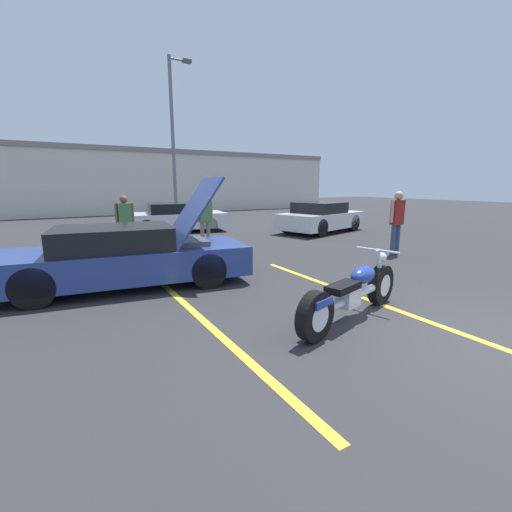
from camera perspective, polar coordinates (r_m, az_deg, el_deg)
The scene contains 12 objects.
ground_plane at distance 5.33m, azimuth 36.66°, elevation -12.31°, with size 80.00×80.00×0.00m, color #2D2D30.
parking_stripe_foreground at distance 5.04m, azimuth -8.02°, elevation -11.25°, with size 0.12×5.43×0.01m, color yellow.
parking_stripe_middle at distance 6.57m, azimuth 15.58°, elevation -6.04°, with size 0.12×5.43×0.01m, color yellow.
far_building at distance 26.51m, azimuth -20.70°, elevation 11.85°, with size 32.00×4.20×4.40m.
light_pole at distance 19.10m, azimuth -13.49°, elevation 19.10°, with size 1.21×0.28×8.22m.
motorcycle at distance 5.24m, azimuth 15.77°, elevation -6.05°, with size 2.54×0.99×0.97m.
show_car_hood_open at distance 7.13m, azimuth -20.81°, elevation -0.09°, with size 4.85×2.31×2.11m.
parked_car_right_row at distance 14.78m, azimuth 10.75°, elevation 6.29°, with size 4.35×2.86×1.25m.
parked_car_mid_row at distance 15.05m, azimuth -13.29°, elevation 6.20°, with size 4.33×2.55×1.21m.
spectator_near_motorcycle at distance 10.63m, azimuth -20.98°, elevation 5.75°, with size 0.52×0.22×1.67m.
spectator_by_show_car at distance 10.43m, azimuth 22.45°, elevation 5.99°, with size 0.52×0.24×1.79m.
spectator_midground at distance 10.69m, azimuth -8.52°, elevation 6.59°, with size 0.52×0.23×1.72m.
Camera 1 is at (-4.63, -1.76, 1.97)m, focal length 24.00 mm.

